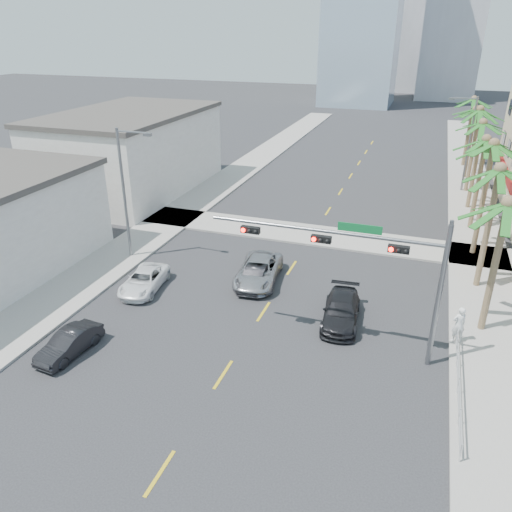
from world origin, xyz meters
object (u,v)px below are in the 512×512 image
(traffic_signal_mast, at_px, (370,260))
(car_parked_mid, at_px, (69,343))
(pedestrian, at_px, (459,324))
(car_parked_far, at_px, (144,280))
(car_lane_right, at_px, (341,311))
(car_lane_center, at_px, (258,271))
(car_lane_left, at_px, (255,278))

(traffic_signal_mast, distance_m, car_parked_mid, 15.12)
(pedestrian, bearing_deg, car_parked_far, -26.55)
(traffic_signal_mast, xyz_separation_m, car_parked_far, (-13.58, 2.16, -4.45))
(pedestrian, bearing_deg, car_parked_mid, -5.25)
(car_parked_mid, height_order, car_lane_right, car_lane_right)
(car_parked_mid, relative_size, car_lane_center, 0.70)
(traffic_signal_mast, relative_size, pedestrian, 5.59)
(car_parked_far, distance_m, pedestrian, 18.11)
(pedestrian, bearing_deg, car_lane_right, -28.33)
(traffic_signal_mast, bearing_deg, car_parked_mid, -160.09)
(car_parked_far, height_order, car_lane_left, same)
(car_parked_far, xyz_separation_m, car_lane_left, (6.30, 2.60, -0.00))
(car_parked_mid, xyz_separation_m, car_parked_far, (-0.00, 7.08, -0.00))
(traffic_signal_mast, distance_m, car_lane_right, 5.22)
(car_lane_left, bearing_deg, pedestrian, -16.56)
(car_parked_far, bearing_deg, pedestrian, -7.06)
(car_parked_mid, xyz_separation_m, car_lane_center, (6.30, 10.42, 0.13))
(car_parked_mid, distance_m, pedestrian, 19.50)
(car_parked_far, bearing_deg, car_parked_mid, -97.55)
(car_parked_far, xyz_separation_m, car_lane_right, (12.14, 0.29, 0.08))
(car_lane_left, xyz_separation_m, pedestrian, (11.80, -2.45, 0.54))
(car_parked_far, relative_size, car_lane_center, 0.83)
(traffic_signal_mast, height_order, car_lane_center, traffic_signal_mast)
(car_lane_right, xyz_separation_m, pedestrian, (5.96, -0.13, 0.46))
(traffic_signal_mast, height_order, car_lane_right, traffic_signal_mast)
(car_lane_center, bearing_deg, car_parked_far, -158.97)
(car_lane_left, height_order, car_lane_center, car_lane_center)
(car_lane_right, height_order, pedestrian, pedestrian)
(car_parked_mid, bearing_deg, car_parked_far, 95.79)
(traffic_signal_mast, relative_size, car_lane_right, 2.35)
(car_parked_mid, height_order, pedestrian, pedestrian)
(car_parked_far, xyz_separation_m, pedestrian, (18.10, 0.15, 0.54))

